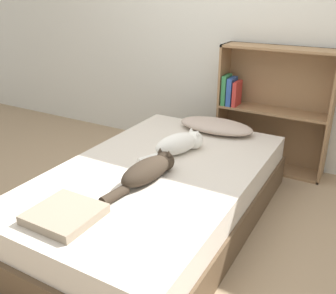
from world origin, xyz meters
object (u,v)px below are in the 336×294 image
object	(u,v)px
cat_light	(180,144)
bookshelf	(271,107)
pillow	(216,126)
cat_dark	(149,170)
bed	(157,196)

from	to	relation	value
cat_light	bookshelf	world-z (taller)	bookshelf
pillow	cat_dark	bearing A→B (deg)	-91.70
cat_light	cat_dark	size ratio (longest dim) A/B	0.84
pillow	cat_dark	world-z (taller)	cat_dark
pillow	bookshelf	world-z (taller)	bookshelf
bed	pillow	bearing A→B (deg)	85.50
pillow	cat_dark	xyz separation A→B (m)	(-0.03, -1.00, 0.02)
bed	pillow	world-z (taller)	pillow
cat_light	cat_dark	world-z (taller)	cat_light
pillow	bookshelf	bearing A→B (deg)	54.28
cat_dark	bookshelf	xyz separation A→B (m)	(0.36, 1.45, 0.07)
cat_light	pillow	bearing A→B (deg)	17.22
cat_dark	bookshelf	size ratio (longest dim) A/B	0.58
pillow	cat_light	bearing A→B (deg)	-95.59
bookshelf	cat_light	bearing A→B (deg)	-110.92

